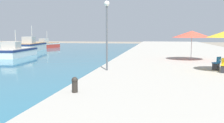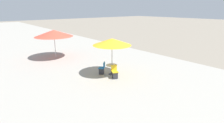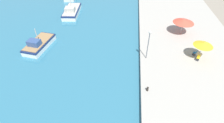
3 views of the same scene
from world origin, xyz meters
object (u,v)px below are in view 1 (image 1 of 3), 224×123
(fishing_boat_distant, at_px, (47,45))
(lamppost, at_px, (107,24))
(cafe_chair_left, at_px, (216,65))
(mooring_bollard, at_px, (75,84))
(cafe_chair_right, at_px, (224,68))
(fishing_boat_far, at_px, (32,46))
(fishing_boat_mid, at_px, (16,51))
(cafe_umbrella_white, at_px, (192,34))

(fishing_boat_distant, xyz_separation_m, lamppost, (20.13, -34.47, 3.06))
(fishing_boat_distant, bearing_deg, cafe_chair_left, -35.30)
(mooring_bollard, bearing_deg, cafe_chair_right, 41.38)
(fishing_boat_far, distance_m, cafe_chair_left, 36.12)
(cafe_chair_right, relative_size, lamppost, 0.20)
(mooring_bollard, xyz_separation_m, lamppost, (0.09, 6.38, 2.74))
(fishing_boat_far, bearing_deg, fishing_boat_distant, 87.80)
(fishing_boat_distant, relative_size, mooring_bollard, 9.96)
(fishing_boat_far, distance_m, cafe_chair_right, 37.10)
(fishing_boat_distant, height_order, cafe_chair_right, fishing_boat_distant)
(lamppost, bearing_deg, fishing_boat_mid, 136.41)
(cafe_chair_left, bearing_deg, fishing_boat_distant, 88.31)
(cafe_chair_left, bearing_deg, mooring_bollard, -174.35)
(cafe_chair_left, bearing_deg, fishing_boat_mid, 108.18)
(cafe_umbrella_white, relative_size, cafe_chair_left, 3.90)
(fishing_boat_far, xyz_separation_m, cafe_umbrella_white, (25.61, -18.21, 2.18))
(cafe_chair_left, bearing_deg, lamppost, 150.02)
(cafe_umbrella_white, bearing_deg, mooring_bollard, -114.54)
(fishing_boat_mid, distance_m, lamppost, 21.90)
(cafe_chair_right, distance_m, lamppost, 7.92)
(cafe_umbrella_white, xyz_separation_m, cafe_chair_right, (1.00, -7.65, -2.06))
(cafe_chair_right, xyz_separation_m, mooring_bollard, (-7.51, -6.62, 0.02))
(fishing_boat_distant, bearing_deg, cafe_chair_right, -36.11)
(cafe_chair_right, xyz_separation_m, lamppost, (-7.41, -0.24, 2.77))
(cafe_chair_right, relative_size, mooring_bollard, 1.39)
(fishing_boat_distant, xyz_separation_m, cafe_chair_left, (27.34, -33.02, 0.29))
(cafe_umbrella_white, height_order, lamppost, lamppost)
(fishing_boat_distant, height_order, lamppost, lamppost)
(fishing_boat_distant, xyz_separation_m, cafe_umbrella_white, (26.55, -26.58, 2.35))
(fishing_boat_far, height_order, fishing_boat_distant, fishing_boat_far)
(fishing_boat_distant, distance_m, mooring_bollard, 45.50)
(fishing_boat_mid, distance_m, mooring_bollard, 26.44)
(fishing_boat_far, xyz_separation_m, cafe_chair_left, (26.40, -24.65, 0.12))
(fishing_boat_far, xyz_separation_m, cafe_chair_right, (26.60, -25.86, 0.12))
(mooring_bollard, bearing_deg, cafe_chair_left, 46.95)
(cafe_chair_right, height_order, mooring_bollard, cafe_chair_right)
(fishing_boat_far, bearing_deg, lamppost, -62.27)
(fishing_boat_far, height_order, cafe_umbrella_white, fishing_boat_far)
(cafe_chair_left, distance_m, cafe_chair_right, 1.23)
(fishing_boat_far, height_order, lamppost, lamppost)
(fishing_boat_mid, relative_size, cafe_umbrella_white, 2.23)
(cafe_umbrella_white, bearing_deg, fishing_boat_mid, 162.29)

